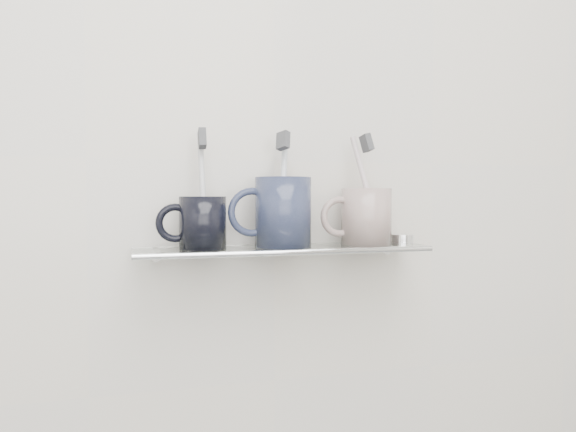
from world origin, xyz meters
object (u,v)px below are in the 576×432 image
object	(u,v)px
mug_center	(283,212)
mug_left	(203,223)
mug_right	(366,216)
shelf_glass	(284,249)

from	to	relation	value
mug_center	mug_left	bearing A→B (deg)	163.22
mug_center	mug_right	bearing A→B (deg)	-16.78
shelf_glass	mug_right	xyz separation A→B (m)	(0.16, 0.00, 0.05)
mug_right	mug_center	bearing A→B (deg)	-164.33
shelf_glass	mug_left	distance (m)	0.14
mug_left	mug_center	bearing A→B (deg)	-18.63
mug_center	shelf_glass	bearing A→B (deg)	-114.67
shelf_glass	mug_left	size ratio (longest dim) A/B	5.82
shelf_glass	mug_center	xyz separation A→B (m)	(0.00, 0.00, 0.06)
shelf_glass	mug_left	bearing A→B (deg)	177.90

